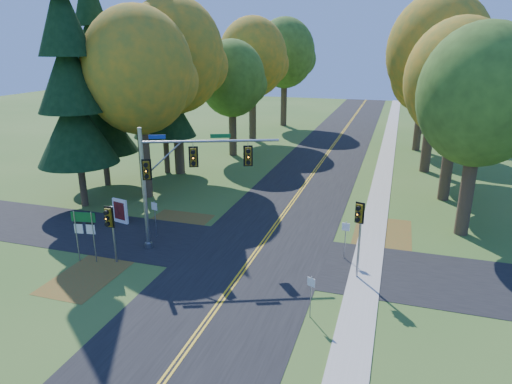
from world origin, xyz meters
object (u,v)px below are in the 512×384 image
(route_sign_cluster, at_px, (84,226))
(info_kiosk, at_px, (120,211))
(traffic_mast, at_px, (178,172))
(east_signal_pole, at_px, (359,221))

(route_sign_cluster, xyz_separation_m, info_kiosk, (-1.49, 5.46, -1.25))
(route_sign_cluster, bearing_deg, traffic_mast, 29.83)
(route_sign_cluster, bearing_deg, info_kiosk, 96.25)
(east_signal_pole, relative_size, info_kiosk, 2.49)
(east_signal_pole, xyz_separation_m, route_sign_cluster, (-14.24, -2.45, -1.06))
(route_sign_cluster, distance_m, info_kiosk, 5.80)
(east_signal_pole, bearing_deg, traffic_mast, -165.37)
(traffic_mast, height_order, route_sign_cluster, traffic_mast)
(east_signal_pole, distance_m, info_kiosk, 16.18)
(traffic_mast, xyz_separation_m, route_sign_cluster, (-4.06, -3.27, -2.49))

